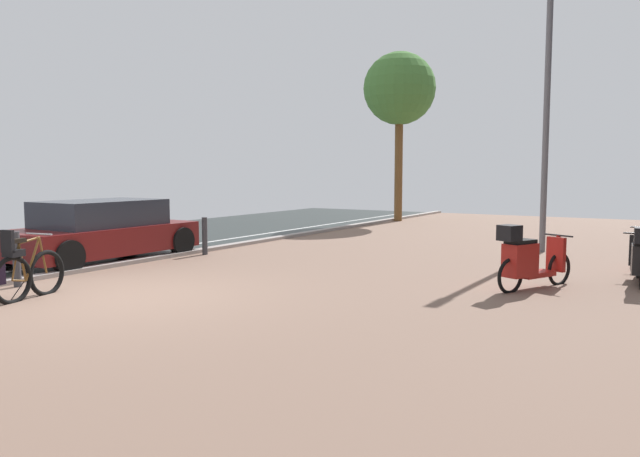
{
  "coord_description": "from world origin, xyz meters",
  "views": [
    {
      "loc": [
        7.22,
        -6.15,
        1.88
      ],
      "look_at": [
        2.24,
        2.07,
        0.97
      ],
      "focal_mm": 34.55,
      "sensor_mm": 36.0,
      "label": 1
    }
  ],
  "objects_px": {
    "bicycle_foreground": "(25,273)",
    "bollard_far": "(205,236)",
    "street_tree": "(399,90)",
    "bollard_near": "(17,259)",
    "lamp_post": "(547,105)",
    "parked_car_near": "(101,231)",
    "scooter_far": "(527,260)"
  },
  "relations": [
    {
      "from": "scooter_far",
      "to": "bollard_near",
      "type": "relative_size",
      "value": 1.84
    },
    {
      "from": "bicycle_foreground",
      "to": "street_tree",
      "type": "xyz_separation_m",
      "value": [
        -1.04,
        15.69,
        4.42
      ]
    },
    {
      "from": "bicycle_foreground",
      "to": "lamp_post",
      "type": "height_order",
      "value": "lamp_post"
    },
    {
      "from": "bollard_near",
      "to": "bollard_far",
      "type": "height_order",
      "value": "bollard_near"
    },
    {
      "from": "parked_car_near",
      "to": "bollard_near",
      "type": "bearing_deg",
      "value": -64.93
    },
    {
      "from": "bollard_far",
      "to": "bicycle_foreground",
      "type": "bearing_deg",
      "value": -78.94
    },
    {
      "from": "street_tree",
      "to": "bollard_near",
      "type": "distance_m",
      "value": 15.8
    },
    {
      "from": "scooter_far",
      "to": "bollard_near",
      "type": "bearing_deg",
      "value": -150.62
    },
    {
      "from": "bicycle_foreground",
      "to": "parked_car_near",
      "type": "bearing_deg",
      "value": 124.94
    },
    {
      "from": "lamp_post",
      "to": "bicycle_foreground",
      "type": "bearing_deg",
      "value": -119.93
    },
    {
      "from": "bollard_far",
      "to": "lamp_post",
      "type": "bearing_deg",
      "value": 34.53
    },
    {
      "from": "street_tree",
      "to": "bollard_far",
      "type": "distance_m",
      "value": 11.57
    },
    {
      "from": "street_tree",
      "to": "bicycle_foreground",
      "type": "bearing_deg",
      "value": -86.22
    },
    {
      "from": "street_tree",
      "to": "bollard_far",
      "type": "xyz_separation_m",
      "value": [
        0.06,
        -10.71,
        -4.39
      ]
    },
    {
      "from": "scooter_far",
      "to": "lamp_post",
      "type": "xyz_separation_m",
      "value": [
        -0.74,
        4.86,
        2.86
      ]
    },
    {
      "from": "parked_car_near",
      "to": "bollard_far",
      "type": "bearing_deg",
      "value": 54.71
    },
    {
      "from": "lamp_post",
      "to": "bollard_far",
      "type": "bearing_deg",
      "value": -145.47
    },
    {
      "from": "bicycle_foreground",
      "to": "bollard_near",
      "type": "distance_m",
      "value": 1.1
    },
    {
      "from": "parked_car_near",
      "to": "bollard_near",
      "type": "distance_m",
      "value": 2.98
    },
    {
      "from": "bicycle_foreground",
      "to": "bollard_far",
      "type": "distance_m",
      "value": 5.08
    },
    {
      "from": "lamp_post",
      "to": "bollard_near",
      "type": "xyz_separation_m",
      "value": [
        -6.36,
        -8.86,
        -2.9
      ]
    },
    {
      "from": "bicycle_foreground",
      "to": "bollard_far",
      "type": "relative_size",
      "value": 1.61
    },
    {
      "from": "scooter_far",
      "to": "bollard_far",
      "type": "bearing_deg",
      "value": 176.14
    },
    {
      "from": "street_tree",
      "to": "bollard_near",
      "type": "xyz_separation_m",
      "value": [
        0.06,
        -15.19,
        -4.36
      ]
    },
    {
      "from": "street_tree",
      "to": "bollard_far",
      "type": "height_order",
      "value": "street_tree"
    },
    {
      "from": "parked_car_near",
      "to": "bollard_near",
      "type": "relative_size",
      "value": 4.42
    },
    {
      "from": "lamp_post",
      "to": "scooter_far",
      "type": "bearing_deg",
      "value": -81.3
    },
    {
      "from": "bollard_near",
      "to": "bollard_far",
      "type": "distance_m",
      "value": 4.48
    },
    {
      "from": "bicycle_foreground",
      "to": "parked_car_near",
      "type": "xyz_separation_m",
      "value": [
        -2.24,
        3.2,
        0.22
      ]
    },
    {
      "from": "parked_car_near",
      "to": "street_tree",
      "type": "bearing_deg",
      "value": 84.52
    },
    {
      "from": "lamp_post",
      "to": "street_tree",
      "type": "height_order",
      "value": "street_tree"
    },
    {
      "from": "bicycle_foreground",
      "to": "bollard_far",
      "type": "bearing_deg",
      "value": 101.06
    }
  ]
}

